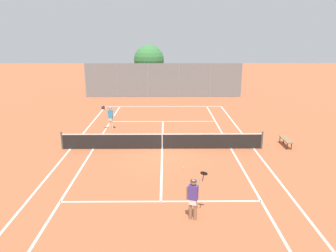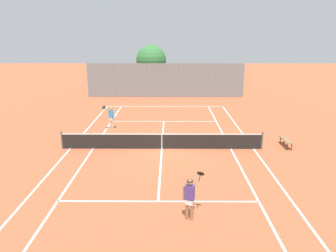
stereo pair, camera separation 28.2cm
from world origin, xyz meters
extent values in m
plane|color=#B25B38|center=(0.00, 0.00, 0.00)|extent=(120.00, 120.00, 0.00)
cube|color=white|center=(0.00, 11.90, 0.00)|extent=(11.00, 0.10, 0.01)
cube|color=white|center=(-5.50, 0.00, 0.00)|extent=(0.10, 23.80, 0.01)
cube|color=white|center=(5.50, 0.00, 0.00)|extent=(0.10, 23.80, 0.01)
cube|color=white|center=(-4.13, 0.00, 0.00)|extent=(0.10, 23.80, 0.01)
cube|color=white|center=(4.13, 0.00, 0.00)|extent=(0.10, 23.80, 0.01)
cube|color=white|center=(0.00, -6.40, 0.00)|extent=(8.26, 0.10, 0.01)
cube|color=white|center=(0.00, 6.40, 0.00)|extent=(8.26, 0.10, 0.01)
cube|color=white|center=(0.00, 0.00, 0.00)|extent=(0.10, 12.80, 0.01)
cylinder|color=#474C47|center=(-5.95, 0.00, 0.53)|extent=(0.10, 0.10, 1.07)
cylinder|color=#474C47|center=(5.95, 0.00, 0.53)|extent=(0.10, 0.10, 1.07)
cube|color=black|center=(0.00, 0.00, 0.46)|extent=(11.90, 0.02, 0.89)
cube|color=white|center=(0.00, 0.00, 0.92)|extent=(11.90, 0.03, 0.06)
cube|color=white|center=(0.00, 0.00, 0.44)|extent=(0.05, 0.03, 0.89)
cylinder|color=#936B4C|center=(1.11, -7.71, 0.41)|extent=(0.13, 0.13, 0.82)
cylinder|color=#936B4C|center=(1.28, -7.77, 0.41)|extent=(0.13, 0.13, 0.82)
cube|color=white|center=(1.20, -7.74, 0.74)|extent=(0.32, 0.26, 0.24)
cube|color=#4C388C|center=(1.20, -7.74, 1.10)|extent=(0.39, 0.30, 0.56)
sphere|color=#936B4C|center=(1.20, -7.74, 1.49)|extent=(0.22, 0.22, 0.22)
cylinder|color=black|center=(1.20, -7.74, 1.56)|extent=(0.23, 0.23, 0.02)
cylinder|color=#936B4C|center=(0.99, -7.67, 1.04)|extent=(0.08, 0.08, 0.52)
cylinder|color=#936B4C|center=(1.37, -7.65, 1.39)|extent=(0.23, 0.46, 0.35)
cylinder|color=black|center=(1.57, -7.45, 1.55)|extent=(0.11, 0.25, 0.22)
cylinder|color=black|center=(1.61, -7.34, 1.66)|extent=(0.33, 0.28, 0.23)
cylinder|color=beige|center=(-3.64, 4.29, 0.41)|extent=(0.13, 0.13, 0.82)
cylinder|color=beige|center=(-3.81, 4.36, 0.41)|extent=(0.13, 0.13, 0.82)
cube|color=beige|center=(-3.73, 4.33, 0.74)|extent=(0.33, 0.27, 0.24)
cube|color=#3399D8|center=(-3.73, 4.33, 1.10)|extent=(0.39, 0.31, 0.56)
sphere|color=beige|center=(-3.73, 4.33, 1.49)|extent=(0.22, 0.22, 0.22)
cylinder|color=black|center=(-3.73, 4.33, 1.56)|extent=(0.23, 0.23, 0.02)
cylinder|color=beige|center=(-3.52, 4.25, 1.04)|extent=(0.08, 0.08, 0.52)
cylinder|color=beige|center=(-3.90, 4.25, 1.39)|extent=(0.25, 0.45, 0.35)
cylinder|color=black|center=(-4.12, 4.05, 1.55)|extent=(0.12, 0.24, 0.22)
cylinder|color=black|center=(-4.16, 3.94, 1.66)|extent=(0.33, 0.29, 0.23)
sphere|color=#D1DB33|center=(2.63, 3.09, 0.03)|extent=(0.07, 0.07, 0.07)
sphere|color=#D1DB33|center=(1.11, -2.91, 0.03)|extent=(0.07, 0.07, 0.07)
sphere|color=#D1DB33|center=(-0.59, 3.65, 0.03)|extent=(0.07, 0.07, 0.07)
sphere|color=#D1DB33|center=(-2.65, 9.73, 0.03)|extent=(0.07, 0.07, 0.07)
cube|color=olive|center=(7.54, 0.43, 0.44)|extent=(0.36, 1.50, 0.05)
cylinder|color=#262626|center=(7.41, -0.20, 0.21)|extent=(0.05, 0.05, 0.41)
cylinder|color=#262626|center=(7.41, 1.07, 0.21)|extent=(0.05, 0.05, 0.41)
cylinder|color=#262626|center=(7.67, -0.20, 0.21)|extent=(0.05, 0.05, 0.41)
cylinder|color=#262626|center=(7.67, 1.07, 0.21)|extent=(0.05, 0.05, 0.41)
cylinder|color=gray|center=(-8.42, 16.79, 1.83)|extent=(0.08, 0.08, 3.66)
cylinder|color=gray|center=(-5.05, 16.79, 1.83)|extent=(0.08, 0.08, 3.66)
cylinder|color=gray|center=(-1.68, 16.79, 1.83)|extent=(0.08, 0.08, 3.66)
cylinder|color=gray|center=(1.68, 16.79, 1.83)|extent=(0.08, 0.08, 3.66)
cylinder|color=gray|center=(5.05, 16.79, 1.83)|extent=(0.08, 0.08, 3.66)
cylinder|color=gray|center=(8.42, 16.79, 1.83)|extent=(0.08, 0.08, 3.66)
cube|color=slate|center=(0.00, 16.79, 1.83)|extent=(16.83, 0.02, 3.62)
cylinder|color=brown|center=(-1.68, 19.75, 1.27)|extent=(0.23, 0.23, 2.53)
sphere|color=#387A3D|center=(-1.68, 19.75, 3.74)|extent=(3.46, 3.46, 3.46)
sphere|color=#387A3D|center=(-2.09, 20.07, 3.31)|extent=(2.57, 2.57, 2.57)
camera|label=1|loc=(0.19, -18.48, 6.61)|focal=35.00mm
camera|label=2|loc=(0.47, -18.48, 6.61)|focal=35.00mm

